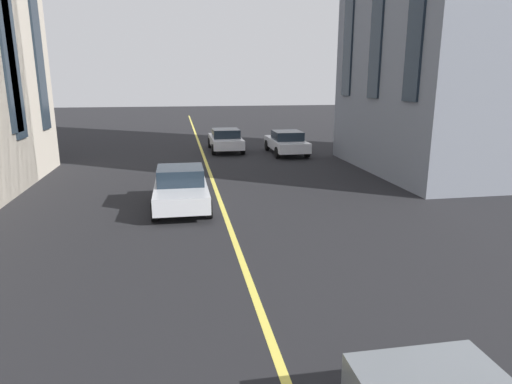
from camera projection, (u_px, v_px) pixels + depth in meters
The scene contains 4 objects.
lane_centre_line at pixel (220, 200), 16.24m from camera, with size 80.00×0.16×0.01m.
car_white_parked_a at pixel (226, 140), 27.33m from camera, with size 4.40×1.95×1.37m.
car_white_trailing at pixel (287, 142), 26.21m from camera, with size 4.40×1.95×1.37m.
car_silver_oncoming at pixel (181, 188), 15.09m from camera, with size 3.90×1.89×1.40m.
Camera 1 is at (4.34, 1.40, 4.29)m, focal length 31.12 mm.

